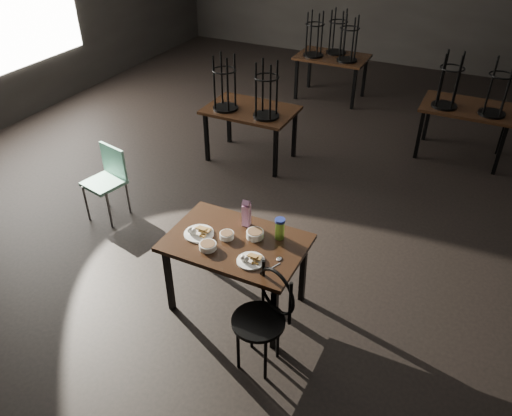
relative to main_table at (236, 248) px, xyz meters
The scene contains 15 objects.
room 2.37m from the main_table, 96.89° to the left, with size 12.00×12.04×3.22m.
main_table is the anchor object (origin of this frame).
plate_left 0.36m from the main_table, 169.76° to the right, with size 0.26×0.26×0.09m.
plate_right 0.32m from the main_table, 38.73° to the right, with size 0.23×0.23×0.08m.
bowl_near 0.14m from the main_table, behind, with size 0.13×0.13×0.05m.
bowl_far 0.21m from the main_table, 44.52° to the left, with size 0.15×0.15×0.06m.
bowl_big 0.27m from the main_table, 130.11° to the right, with size 0.15×0.15×0.05m.
juice_carton 0.32m from the main_table, 95.04° to the left, with size 0.07×0.07×0.26m.
water_bottle 0.42m from the main_table, 32.92° to the left, with size 0.09×0.09×0.20m.
spoon 0.45m from the main_table, ahead, with size 0.06×0.21×0.01m.
bentwood_chair 0.69m from the main_table, 42.43° to the right, with size 0.48×0.48×0.90m.
school_chair 2.13m from the main_table, 161.41° to the left, with size 0.47×0.47×0.85m.
bg_table_left 2.84m from the main_table, 114.30° to the left, with size 1.20×0.80×1.48m.
bg_table_right 4.21m from the main_table, 69.89° to the left, with size 1.20×0.80×1.48m.
bg_table_far 5.35m from the main_table, 99.95° to the left, with size 1.20×0.80×1.48m.
Camera 1 is at (1.79, -4.65, 3.41)m, focal length 35.00 mm.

